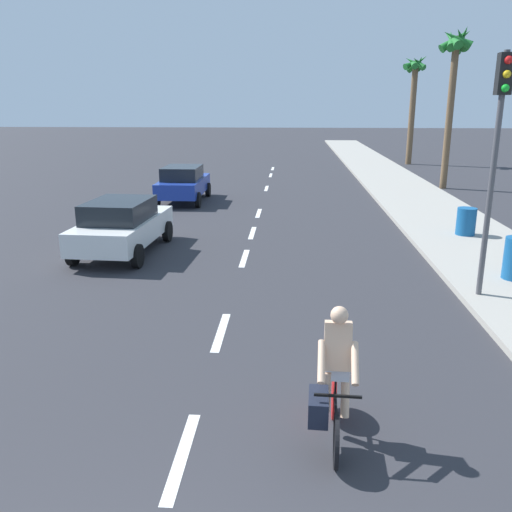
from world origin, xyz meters
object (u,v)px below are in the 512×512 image
(trash_bin_far, at_px, (466,221))
(traffic_signal, at_px, (498,133))
(parked_car_white, at_px, (122,225))
(palm_tree_distant, at_px, (414,84))
(palm_tree_far, at_px, (454,62))
(parked_car_blue, at_px, (183,183))
(cyclist, at_px, (333,382))

(trash_bin_far, bearing_deg, traffic_signal, -103.86)
(parked_car_white, height_order, palm_tree_distant, palm_tree_distant)
(palm_tree_far, height_order, trash_bin_far, palm_tree_far)
(parked_car_blue, bearing_deg, palm_tree_distant, 51.42)
(parked_car_white, xyz_separation_m, traffic_signal, (9.00, -3.36, 2.77))
(parked_car_blue, relative_size, palm_tree_far, 0.53)
(palm_tree_far, relative_size, trash_bin_far, 9.06)
(cyclist, distance_m, parked_car_blue, 18.20)
(parked_car_blue, distance_m, palm_tree_far, 14.42)
(parked_car_blue, xyz_separation_m, traffic_signal, (8.93, -11.98, 2.77))
(palm_tree_far, height_order, traffic_signal, palm_tree_far)
(parked_car_blue, xyz_separation_m, palm_tree_far, (12.54, 4.77, 5.29))
(parked_car_white, relative_size, traffic_signal, 0.83)
(parked_car_white, distance_m, palm_tree_far, 19.14)
(parked_car_white, xyz_separation_m, palm_tree_far, (12.61, 13.39, 5.28))
(cyclist, bearing_deg, traffic_signal, -120.87)
(parked_car_blue, bearing_deg, trash_bin_far, -31.04)
(cyclist, xyz_separation_m, parked_car_blue, (-5.33, 17.40, 0.01))
(parked_car_white, bearing_deg, cyclist, -55.44)
(cyclist, xyz_separation_m, traffic_signal, (3.60, 5.42, 2.78))
(palm_tree_distant, bearing_deg, traffic_signal, -98.43)
(cyclist, height_order, parked_car_white, cyclist)
(palm_tree_distant, relative_size, traffic_signal, 1.46)
(parked_car_blue, relative_size, palm_tree_distant, 0.55)
(parked_car_white, height_order, trash_bin_far, parked_car_white)
(parked_car_white, bearing_deg, palm_tree_far, 49.67)
(cyclist, relative_size, palm_tree_far, 0.23)
(cyclist, xyz_separation_m, palm_tree_distant, (7.82, 33.87, 4.72))
(palm_tree_far, distance_m, palm_tree_distant, 11.73)
(parked_car_white, bearing_deg, parked_car_blue, 92.47)
(trash_bin_far, bearing_deg, parked_car_white, -167.10)
(parked_car_white, distance_m, trash_bin_far, 10.70)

